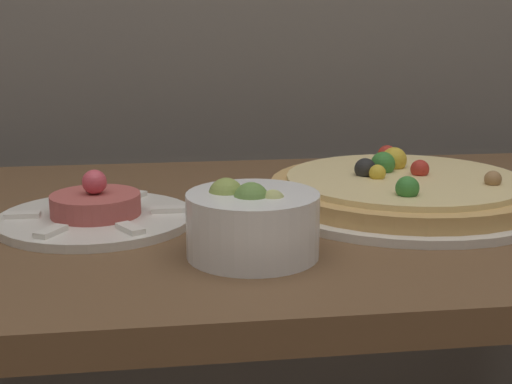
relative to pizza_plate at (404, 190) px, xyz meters
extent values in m
cube|color=brown|center=(-0.14, -0.01, -0.04)|extent=(1.16, 0.65, 0.03)
cylinder|color=silver|center=(0.00, 0.00, -0.01)|extent=(0.37, 0.37, 0.01)
cylinder|color=tan|center=(0.00, 0.00, 0.00)|extent=(0.34, 0.34, 0.02)
cylinder|color=beige|center=(0.00, 0.00, 0.02)|extent=(0.30, 0.30, 0.01)
sphere|color=#B22D23|center=(0.02, 0.01, 0.03)|extent=(0.02, 0.02, 0.02)
sphere|color=gold|center=(-0.04, -0.01, 0.03)|extent=(0.02, 0.02, 0.02)
sphere|color=black|center=(-0.05, 0.01, 0.03)|extent=(0.03, 0.03, 0.03)
sphere|color=#387F33|center=(-0.03, -0.10, 0.03)|extent=(0.03, 0.03, 0.03)
sphere|color=#997047|center=(0.09, -0.06, 0.03)|extent=(0.02, 0.02, 0.02)
sphere|color=#387F33|center=(-0.02, 0.03, 0.03)|extent=(0.03, 0.03, 0.03)
sphere|color=gold|center=(0.00, 0.06, 0.03)|extent=(0.03, 0.03, 0.03)
sphere|color=#B22D23|center=(0.01, 0.10, 0.03)|extent=(0.03, 0.03, 0.03)
cylinder|color=silver|center=(-0.39, -0.03, -0.01)|extent=(0.23, 0.23, 0.01)
cylinder|color=#B2514C|center=(-0.39, -0.03, 0.00)|extent=(0.10, 0.10, 0.03)
sphere|color=#DB4C5B|center=(-0.39, -0.03, 0.03)|extent=(0.03, 0.03, 0.03)
cube|color=white|center=(-0.30, -0.03, -0.01)|extent=(0.04, 0.02, 0.01)
cube|color=white|center=(-0.34, 0.04, -0.01)|extent=(0.03, 0.04, 0.01)
cube|color=white|center=(-0.43, 0.04, -0.01)|extent=(0.03, 0.04, 0.01)
cube|color=white|center=(-0.47, -0.03, -0.01)|extent=(0.04, 0.02, 0.01)
cube|color=white|center=(-0.43, -0.11, -0.01)|extent=(0.03, 0.04, 0.01)
cube|color=white|center=(-0.34, -0.11, -0.01)|extent=(0.03, 0.04, 0.01)
cylinder|color=white|center=(-0.22, -0.18, 0.01)|extent=(0.13, 0.13, 0.06)
sphere|color=#B7BC70|center=(-0.20, -0.19, 0.04)|extent=(0.03, 0.03, 0.03)
sphere|color=#668E42|center=(-0.22, -0.18, 0.04)|extent=(0.04, 0.04, 0.04)
sphere|color=#8EA34C|center=(-0.25, -0.16, 0.04)|extent=(0.04, 0.04, 0.04)
camera|label=1|loc=(-0.31, -0.86, 0.22)|focal=50.00mm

